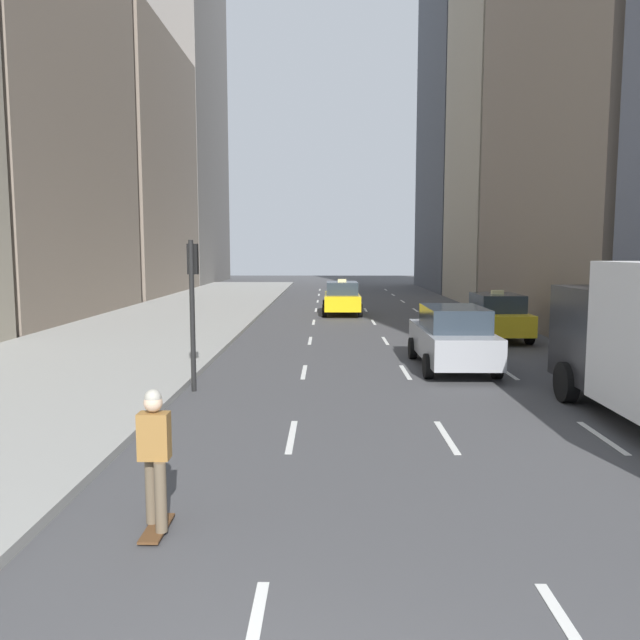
{
  "coord_description": "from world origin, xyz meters",
  "views": [
    {
      "loc": [
        0.45,
        -2.98,
        3.36
      ],
      "look_at": [
        0.23,
        14.71,
        1.37
      ],
      "focal_mm": 35.0,
      "sensor_mm": 36.0,
      "label": 1
    }
  ],
  "objects_px": {
    "taxi_second": "(342,298)",
    "traffic_light_pole": "(193,290)",
    "taxi_lead": "(495,316)",
    "sedan_black_near": "(452,337)",
    "skateboarder": "(155,454)"
  },
  "relations": [
    {
      "from": "taxi_second",
      "to": "traffic_light_pole",
      "type": "height_order",
      "value": "traffic_light_pole"
    },
    {
      "from": "taxi_lead",
      "to": "sedan_black_near",
      "type": "bearing_deg",
      "value": -115.35
    },
    {
      "from": "sedan_black_near",
      "to": "traffic_light_pole",
      "type": "relative_size",
      "value": 1.34
    },
    {
      "from": "skateboarder",
      "to": "taxi_second",
      "type": "bearing_deg",
      "value": 83.72
    },
    {
      "from": "taxi_lead",
      "to": "traffic_light_pole",
      "type": "relative_size",
      "value": 1.22
    },
    {
      "from": "traffic_light_pole",
      "to": "taxi_second",
      "type": "bearing_deg",
      "value": 77.48
    },
    {
      "from": "taxi_lead",
      "to": "skateboarder",
      "type": "height_order",
      "value": "taxi_lead"
    },
    {
      "from": "traffic_light_pole",
      "to": "sedan_black_near",
      "type": "bearing_deg",
      "value": 23.27
    },
    {
      "from": "taxi_second",
      "to": "traffic_light_pole",
      "type": "relative_size",
      "value": 1.22
    },
    {
      "from": "taxi_lead",
      "to": "traffic_light_pole",
      "type": "bearing_deg",
      "value": -137.3
    },
    {
      "from": "taxi_lead",
      "to": "taxi_second",
      "type": "bearing_deg",
      "value": 121.97
    },
    {
      "from": "taxi_lead",
      "to": "skateboarder",
      "type": "bearing_deg",
      "value": -117.1
    },
    {
      "from": "taxi_lead",
      "to": "taxi_second",
      "type": "distance_m",
      "value": 10.58
    },
    {
      "from": "taxi_second",
      "to": "traffic_light_pole",
      "type": "bearing_deg",
      "value": -102.52
    },
    {
      "from": "sedan_black_near",
      "to": "skateboarder",
      "type": "height_order",
      "value": "sedan_black_near"
    }
  ]
}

